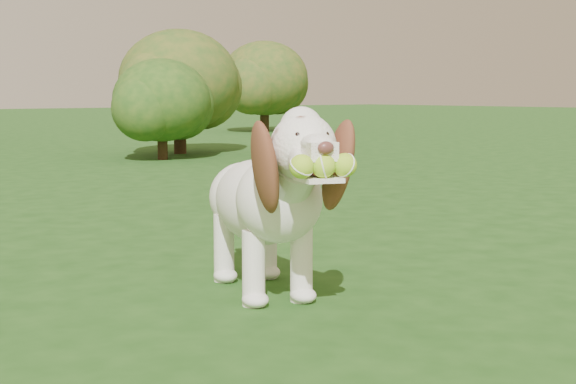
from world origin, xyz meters
TOP-DOWN VIEW (x-y plane):
  - ground at (0.00, 0.00)m, footprint 80.00×80.00m
  - dog at (-0.17, 0.43)m, footprint 0.68×1.19m
  - shrub_c at (2.99, 6.71)m, footprint 1.23×1.23m
  - shrub_h at (8.49, 11.76)m, footprint 1.89×1.89m
  - shrub_d at (3.69, 7.43)m, footprint 1.65×1.65m

SIDE VIEW (x-z plane):
  - ground at x=0.00m, z-range 0.00..0.00m
  - dog at x=-0.17m, z-range 0.03..0.82m
  - shrub_c at x=2.99m, z-range 0.11..1.38m
  - shrub_d at x=3.69m, z-range 0.15..1.86m
  - shrub_h at x=8.49m, z-range 0.17..2.13m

